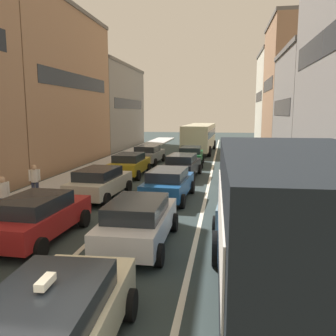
# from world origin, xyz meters

# --- Properties ---
(sidewalk_left) EXTENTS (2.60, 64.00, 0.14)m
(sidewalk_left) POSITION_xyz_m (-6.70, 20.00, 0.07)
(sidewalk_left) COLOR #BBBBBB
(sidewalk_left) RESTS_ON ground
(lane_stripe_left) EXTENTS (0.16, 60.00, 0.01)m
(lane_stripe_left) POSITION_xyz_m (-1.70, 20.00, 0.01)
(lane_stripe_left) COLOR silver
(lane_stripe_left) RESTS_ON ground
(lane_stripe_right) EXTENTS (0.16, 60.00, 0.01)m
(lane_stripe_right) POSITION_xyz_m (1.70, 20.00, 0.01)
(lane_stripe_right) COLOR silver
(lane_stripe_right) RESTS_ON ground
(building_row_left) EXTENTS (7.20, 43.90, 14.27)m
(building_row_left) POSITION_xyz_m (-12.00, 20.07, 6.13)
(building_row_left) COLOR #9E7556
(building_row_left) RESTS_ON ground
(building_row_right) EXTENTS (7.20, 43.90, 12.81)m
(building_row_right) POSITION_xyz_m (9.90, 23.00, 5.46)
(building_row_right) COLOR beige
(building_row_right) RESTS_ON ground
(removalist_box_truck) EXTENTS (2.86, 7.76, 3.58)m
(removalist_box_truck) POSITION_xyz_m (3.70, 2.46, 1.97)
(removalist_box_truck) COLOR navy
(removalist_box_truck) RESTS_ON ground
(taxi_centre_lane_front) EXTENTS (2.24, 4.38, 1.66)m
(taxi_centre_lane_front) POSITION_xyz_m (-0.09, 0.97, 0.80)
(taxi_centre_lane_front) COLOR beige
(taxi_centre_lane_front) RESTS_ON ground
(sedan_centre_lane_second) EXTENTS (2.07, 4.30, 1.49)m
(sedan_centre_lane_second) POSITION_xyz_m (-0.05, 6.47, 0.80)
(sedan_centre_lane_second) COLOR silver
(sedan_centre_lane_second) RESTS_ON ground
(wagon_left_lane_second) EXTENTS (2.20, 4.37, 1.49)m
(wagon_left_lane_second) POSITION_xyz_m (-3.41, 6.43, 0.80)
(wagon_left_lane_second) COLOR #A51E1E
(wagon_left_lane_second) RESTS_ON ground
(hatchback_centre_lane_third) EXTENTS (2.25, 4.39, 1.49)m
(hatchback_centre_lane_third) POSITION_xyz_m (-0.05, 12.42, 0.80)
(hatchback_centre_lane_third) COLOR #194C8C
(hatchback_centre_lane_third) RESTS_ON ground
(sedan_left_lane_third) EXTENTS (2.29, 4.41, 1.49)m
(sedan_left_lane_third) POSITION_xyz_m (-3.37, 12.14, 0.80)
(sedan_left_lane_third) COLOR beige
(sedan_left_lane_third) RESTS_ON ground
(coupe_centre_lane_fourth) EXTENTS (2.30, 4.41, 1.49)m
(coupe_centre_lane_fourth) POSITION_xyz_m (-0.10, 18.35, 0.80)
(coupe_centre_lane_fourth) COLOR black
(coupe_centre_lane_fourth) RESTS_ON ground
(sedan_left_lane_fourth) EXTENTS (2.10, 4.32, 1.49)m
(sedan_left_lane_fourth) POSITION_xyz_m (-3.55, 18.26, 0.80)
(sedan_left_lane_fourth) COLOR #B29319
(sedan_left_lane_fourth) RESTS_ON ground
(sedan_centre_lane_fifth) EXTENTS (2.16, 4.35, 1.49)m
(sedan_centre_lane_fifth) POSITION_xyz_m (-0.07, 23.56, 0.80)
(sedan_centre_lane_fifth) COLOR #19592D
(sedan_centre_lane_fifth) RESTS_ON ground
(sedan_left_lane_fifth) EXTENTS (2.23, 4.38, 1.49)m
(sedan_left_lane_fifth) POSITION_xyz_m (-3.55, 23.92, 0.80)
(sedan_left_lane_fifth) COLOR gray
(sedan_left_lane_fifth) RESTS_ON ground
(sedan_right_lane_behind_truck) EXTENTS (2.25, 4.39, 1.49)m
(sedan_right_lane_behind_truck) POSITION_xyz_m (3.32, 9.26, 0.80)
(sedan_right_lane_behind_truck) COLOR #759EB7
(sedan_right_lane_behind_truck) RESTS_ON ground
(wagon_right_lane_far) EXTENTS (2.27, 4.40, 1.49)m
(wagon_right_lane_far) POSITION_xyz_m (3.49, 15.35, 0.80)
(wagon_right_lane_far) COLOR silver
(wagon_right_lane_far) RESTS_ON ground
(bus_mid_queue_primary) EXTENTS (3.08, 10.58, 2.90)m
(bus_mid_queue_primary) POSITION_xyz_m (0.02, 32.57, 1.76)
(bus_mid_queue_primary) COLOR #BFB793
(bus_mid_queue_primary) RESTS_ON ground
(pedestrian_near_kerb) EXTENTS (0.35, 0.46, 1.66)m
(pedestrian_near_kerb) POSITION_xyz_m (-6.03, 8.50, 0.95)
(pedestrian_near_kerb) COLOR #262D47
(pedestrian_near_kerb) RESTS_ON ground
(pedestrian_mid_sidewalk) EXTENTS (0.48, 0.34, 1.66)m
(pedestrian_mid_sidewalk) POSITION_xyz_m (-6.45, 11.61, 0.95)
(pedestrian_mid_sidewalk) COLOR #262D47
(pedestrian_mid_sidewalk) RESTS_ON ground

